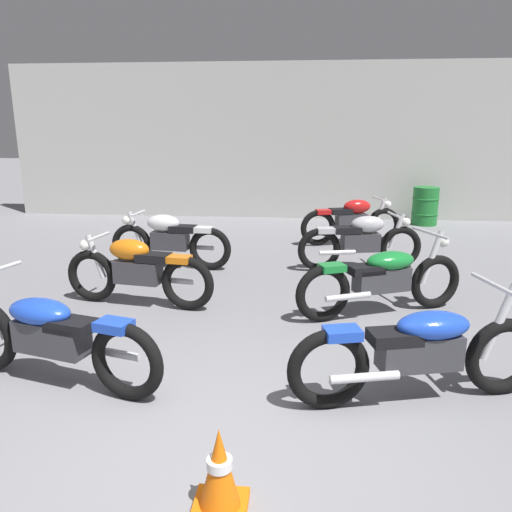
{
  "coord_description": "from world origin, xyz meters",
  "views": [
    {
      "loc": [
        0.6,
        -2.88,
        2.2
      ],
      "look_at": [
        0.0,
        3.39,
        0.55
      ],
      "focal_mm": 35.31,
      "sensor_mm": 36.0,
      "label": 1
    }
  ],
  "objects_px": {
    "motorcycle_right_row_0": "(421,349)",
    "motorcycle_right_row_3": "(352,220)",
    "traffic_cone": "(220,472)",
    "motorcycle_left_row_1": "(137,270)",
    "motorcycle_left_row_2": "(169,239)",
    "oil_drum": "(425,206)",
    "motorcycle_right_row_2": "(361,241)",
    "motorcycle_right_row_1": "(383,278)",
    "motorcycle_left_row_0": "(50,335)"
  },
  "relations": [
    {
      "from": "motorcycle_right_row_0",
      "to": "motorcycle_right_row_3",
      "type": "bearing_deg",
      "value": 90.54
    },
    {
      "from": "traffic_cone",
      "to": "motorcycle_left_row_1",
      "type": "bearing_deg",
      "value": 115.33
    },
    {
      "from": "motorcycle_left_row_1",
      "to": "motorcycle_left_row_2",
      "type": "bearing_deg",
      "value": 91.8
    },
    {
      "from": "motorcycle_left_row_2",
      "to": "motorcycle_left_row_1",
      "type": "bearing_deg",
      "value": -88.2
    },
    {
      "from": "motorcycle_right_row_3",
      "to": "motorcycle_right_row_0",
      "type": "bearing_deg",
      "value": -89.46
    },
    {
      "from": "oil_drum",
      "to": "traffic_cone",
      "type": "distance_m",
      "value": 9.63
    },
    {
      "from": "motorcycle_left_row_2",
      "to": "motorcycle_right_row_2",
      "type": "bearing_deg",
      "value": 3.3
    },
    {
      "from": "motorcycle_right_row_1",
      "to": "oil_drum",
      "type": "bearing_deg",
      "value": 72.87
    },
    {
      "from": "motorcycle_left_row_1",
      "to": "oil_drum",
      "type": "bearing_deg",
      "value": 50.38
    },
    {
      "from": "motorcycle_right_row_2",
      "to": "traffic_cone",
      "type": "distance_m",
      "value": 5.42
    },
    {
      "from": "motorcycle_left_row_2",
      "to": "motorcycle_right_row_1",
      "type": "xyz_separation_m",
      "value": [
        3.03,
        -1.76,
        -0.01
      ]
    },
    {
      "from": "motorcycle_right_row_3",
      "to": "motorcycle_left_row_1",
      "type": "bearing_deg",
      "value": -128.9
    },
    {
      "from": "motorcycle_left_row_0",
      "to": "motorcycle_right_row_2",
      "type": "height_order",
      "value": "motorcycle_left_row_0"
    },
    {
      "from": "motorcycle_right_row_1",
      "to": "traffic_cone",
      "type": "distance_m",
      "value": 3.6
    },
    {
      "from": "motorcycle_left_row_1",
      "to": "traffic_cone",
      "type": "distance_m",
      "value": 3.7
    },
    {
      "from": "motorcycle_left_row_0",
      "to": "motorcycle_right_row_1",
      "type": "xyz_separation_m",
      "value": [
        3.09,
        1.95,
        0.0
      ]
    },
    {
      "from": "motorcycle_left_row_0",
      "to": "motorcycle_right_row_0",
      "type": "distance_m",
      "value": 3.1
    },
    {
      "from": "motorcycle_left_row_0",
      "to": "motorcycle_left_row_2",
      "type": "height_order",
      "value": "motorcycle_left_row_0"
    },
    {
      "from": "motorcycle_left_row_0",
      "to": "traffic_cone",
      "type": "bearing_deg",
      "value": -38.75
    },
    {
      "from": "motorcycle_left_row_2",
      "to": "oil_drum",
      "type": "relative_size",
      "value": 2.32
    },
    {
      "from": "motorcycle_right_row_3",
      "to": "motorcycle_left_row_0",
      "type": "bearing_deg",
      "value": -118.44
    },
    {
      "from": "motorcycle_right_row_1",
      "to": "oil_drum",
      "type": "distance_m",
      "value": 6.05
    },
    {
      "from": "motorcycle_right_row_0",
      "to": "motorcycle_right_row_2",
      "type": "xyz_separation_m",
      "value": [
        -0.07,
        3.88,
        0.01
      ]
    },
    {
      "from": "motorcycle_right_row_1",
      "to": "traffic_cone",
      "type": "xyz_separation_m",
      "value": [
        -1.4,
        -3.31,
        -0.19
      ]
    },
    {
      "from": "motorcycle_left_row_0",
      "to": "motorcycle_right_row_3",
      "type": "bearing_deg",
      "value": 61.56
    },
    {
      "from": "motorcycle_right_row_0",
      "to": "motorcycle_right_row_2",
      "type": "distance_m",
      "value": 3.88
    },
    {
      "from": "motorcycle_left_row_2",
      "to": "traffic_cone",
      "type": "distance_m",
      "value": 5.33
    },
    {
      "from": "motorcycle_right_row_0",
      "to": "motorcycle_right_row_1",
      "type": "relative_size",
      "value": 1.04
    },
    {
      "from": "motorcycle_left_row_0",
      "to": "oil_drum",
      "type": "xyz_separation_m",
      "value": [
        4.87,
        7.73,
        -0.03
      ]
    },
    {
      "from": "motorcycle_left_row_1",
      "to": "motorcycle_right_row_0",
      "type": "relative_size",
      "value": 0.92
    },
    {
      "from": "motorcycle_left_row_0",
      "to": "oil_drum",
      "type": "distance_m",
      "value": 9.14
    },
    {
      "from": "oil_drum",
      "to": "traffic_cone",
      "type": "xyz_separation_m",
      "value": [
        -3.18,
        -9.09,
        -0.17
      ]
    },
    {
      "from": "motorcycle_left_row_2",
      "to": "motorcycle_right_row_0",
      "type": "distance_m",
      "value": 4.8
    },
    {
      "from": "motorcycle_right_row_2",
      "to": "motorcycle_right_row_3",
      "type": "bearing_deg",
      "value": 89.59
    },
    {
      "from": "motorcycle_right_row_0",
      "to": "motorcycle_right_row_3",
      "type": "height_order",
      "value": "motorcycle_right_row_0"
    },
    {
      "from": "motorcycle_left_row_0",
      "to": "motorcycle_right_row_3",
      "type": "distance_m",
      "value": 6.4
    },
    {
      "from": "motorcycle_left_row_2",
      "to": "oil_drum",
      "type": "distance_m",
      "value": 6.27
    },
    {
      "from": "motorcycle_right_row_2",
      "to": "motorcycle_right_row_3",
      "type": "relative_size",
      "value": 1.01
    },
    {
      "from": "motorcycle_left_row_2",
      "to": "motorcycle_right_row_1",
      "type": "height_order",
      "value": "motorcycle_right_row_1"
    },
    {
      "from": "motorcycle_right_row_0",
      "to": "motorcycle_left_row_1",
      "type": "bearing_deg",
      "value": 146.51
    },
    {
      "from": "motorcycle_right_row_2",
      "to": "traffic_cone",
      "type": "relative_size",
      "value": 3.61
    },
    {
      "from": "motorcycle_left_row_2",
      "to": "motorcycle_right_row_3",
      "type": "distance_m",
      "value": 3.55
    },
    {
      "from": "traffic_cone",
      "to": "motorcycle_left_row_2",
      "type": "bearing_deg",
      "value": 107.88
    },
    {
      "from": "motorcycle_right_row_0",
      "to": "traffic_cone",
      "type": "bearing_deg",
      "value": -136.09
    },
    {
      "from": "oil_drum",
      "to": "traffic_cone",
      "type": "relative_size",
      "value": 1.57
    },
    {
      "from": "motorcycle_right_row_3",
      "to": "traffic_cone",
      "type": "height_order",
      "value": "motorcycle_right_row_3"
    },
    {
      "from": "motorcycle_left_row_0",
      "to": "motorcycle_left_row_2",
      "type": "xyz_separation_m",
      "value": [
        0.05,
        3.71,
        0.01
      ]
    },
    {
      "from": "motorcycle_right_row_0",
      "to": "traffic_cone",
      "type": "xyz_separation_m",
      "value": [
        -1.41,
        -1.36,
        -0.19
      ]
    },
    {
      "from": "motorcycle_right_row_1",
      "to": "motorcycle_right_row_3",
      "type": "relative_size",
      "value": 1.06
    },
    {
      "from": "motorcycle_right_row_0",
      "to": "oil_drum",
      "type": "xyz_separation_m",
      "value": [
        1.76,
        7.73,
        -0.03
      ]
    }
  ]
}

